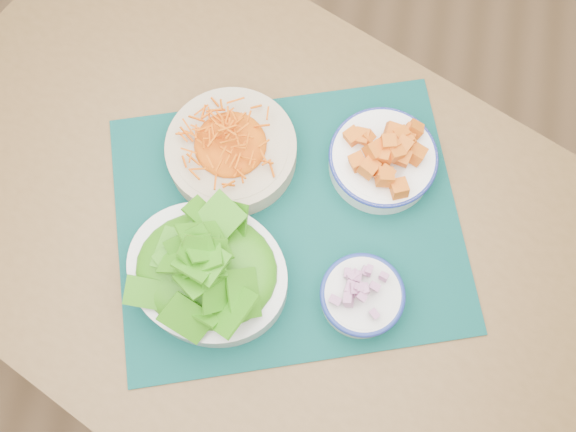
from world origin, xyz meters
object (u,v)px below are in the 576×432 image
object	(u,v)px
carrot_bowl	(231,148)
squash_bowl	(384,156)
lettuce_bowl	(206,269)
onion_bowl	(362,295)
table	(252,232)
placemat	(288,222)

from	to	relation	value
carrot_bowl	squash_bowl	world-z (taller)	squash_bowl
squash_bowl	lettuce_bowl	distance (m)	0.35
carrot_bowl	onion_bowl	xyz separation A→B (m)	(0.25, -0.21, -0.01)
table	onion_bowl	distance (m)	0.27
carrot_bowl	lettuce_bowl	distance (m)	0.22
table	carrot_bowl	world-z (taller)	carrot_bowl
carrot_bowl	onion_bowl	bearing A→B (deg)	-39.54
carrot_bowl	lettuce_bowl	xyz separation A→B (m)	(0.01, -0.21, 0.02)
placemat	onion_bowl	distance (m)	0.18
placemat	lettuce_bowl	world-z (taller)	lettuce_bowl
table	onion_bowl	bearing A→B (deg)	-3.64
placemat	lettuce_bowl	distance (m)	0.17
carrot_bowl	lettuce_bowl	size ratio (longest dim) A/B	0.95
placemat	onion_bowl	size ratio (longest dim) A/B	3.48
table	placemat	distance (m)	0.12
table	placemat	world-z (taller)	placemat
carrot_bowl	squash_bowl	distance (m)	0.25
table	squash_bowl	xyz separation A→B (m)	(0.20, 0.13, 0.14)
squash_bowl	onion_bowl	distance (m)	0.24
table	placemat	bearing A→B (deg)	24.35
squash_bowl	onion_bowl	world-z (taller)	squash_bowl
squash_bowl	lettuce_bowl	bearing A→B (deg)	-135.15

